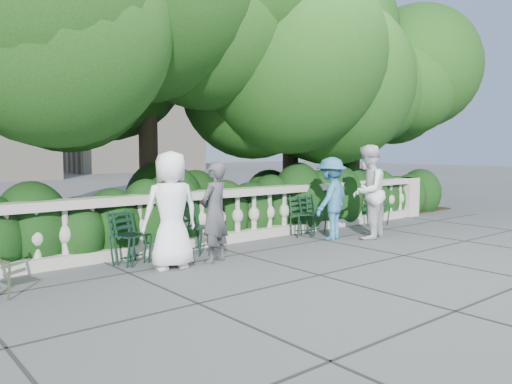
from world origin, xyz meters
TOP-DOWN VIEW (x-y plane):
  - ground at (0.00, 0.00)m, footprint 90.00×90.00m
  - balustrade at (0.00, 1.80)m, footprint 12.00×0.44m
  - shrub_hedge at (0.00, 3.00)m, footprint 15.00×2.60m
  - tree_canopy at (0.69, 3.19)m, footprint 15.04×6.52m
  - chair_a at (-2.15, 1.13)m, footprint 0.58×0.60m
  - chair_b at (-2.21, 1.16)m, footprint 0.58×0.60m
  - chair_c at (-0.97, 1.13)m, footprint 0.57×0.60m
  - chair_d at (1.74, 1.15)m, footprint 0.46×0.49m
  - chair_e at (1.46, 1.22)m, footprint 0.57×0.59m
  - chair_f at (3.89, 1.16)m, footprint 0.48×0.52m
  - person_businessman at (-1.87, 0.68)m, footprint 0.90×0.65m
  - person_woman_grey at (-1.15, 0.61)m, footprint 0.67×0.56m
  - person_casual_man at (2.32, 0.40)m, footprint 1.07×0.96m
  - person_older_blue at (1.70, 0.78)m, footprint 1.16×0.87m

SIDE VIEW (x-z plane):
  - ground at x=0.00m, z-range 0.00..0.00m
  - shrub_hedge at x=0.00m, z-range -0.85..0.85m
  - chair_a at x=-2.15m, z-range -0.42..0.42m
  - chair_b at x=-2.21m, z-range -0.42..0.42m
  - chair_c at x=-0.97m, z-range -0.42..0.42m
  - chair_d at x=1.74m, z-range -0.42..0.42m
  - chair_e at x=1.46m, z-range -0.42..0.42m
  - chair_f at x=3.89m, z-range -0.42..0.42m
  - balustrade at x=0.00m, z-range -0.01..0.99m
  - person_woman_grey at x=-1.15m, z-range 0.00..1.56m
  - person_older_blue at x=1.70m, z-range 0.00..1.59m
  - person_businessman at x=-1.87m, z-range 0.00..1.72m
  - person_casual_man at x=2.32m, z-range 0.00..1.83m
  - tree_canopy at x=0.69m, z-range 0.57..7.35m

